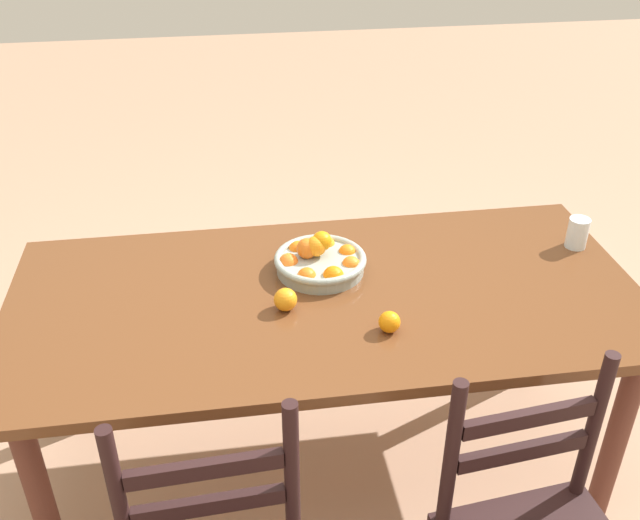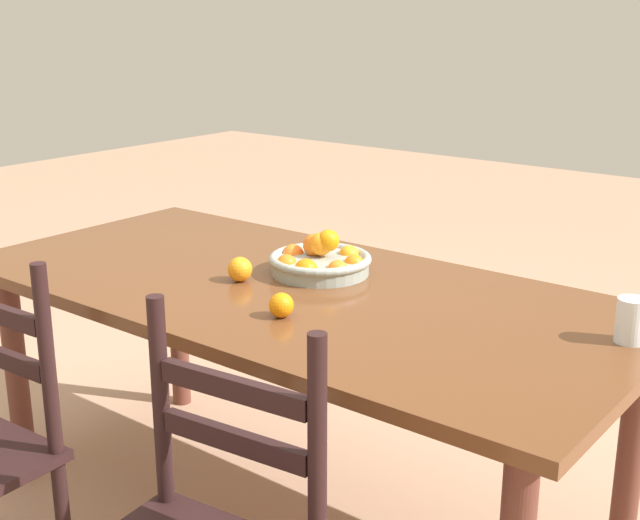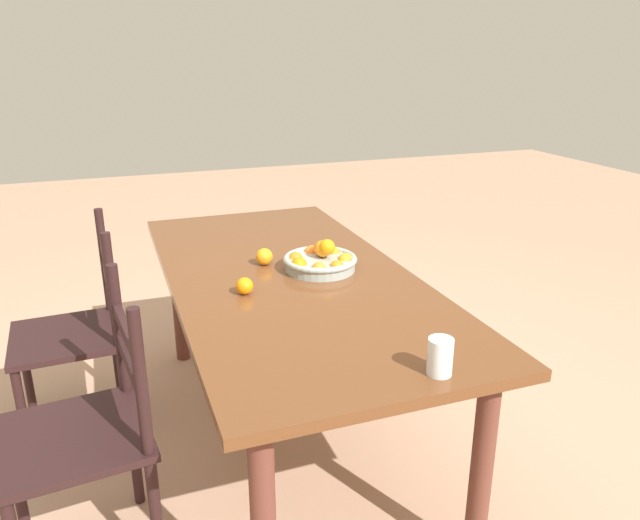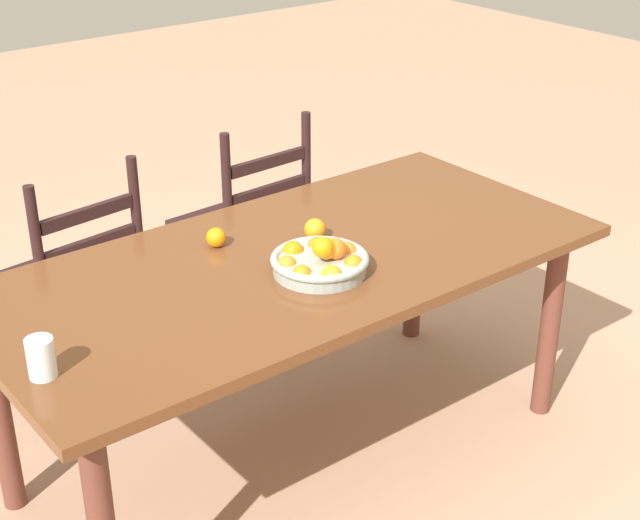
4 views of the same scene
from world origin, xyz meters
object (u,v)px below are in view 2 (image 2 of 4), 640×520
object	(u,v)px
fruit_bowl	(320,261)
orange_loose_1	(281,305)
orange_loose_0	(240,269)
drinking_glass	(631,321)
dining_table	(292,313)

from	to	relation	value
fruit_bowl	orange_loose_1	xyz separation A→B (m)	(-0.15, 0.34, -0.01)
fruit_bowl	orange_loose_0	size ratio (longest dim) A/B	4.25
orange_loose_0	drinking_glass	xyz separation A→B (m)	(-1.00, -0.22, 0.02)
dining_table	fruit_bowl	size ratio (longest dim) A/B	6.56
orange_loose_1	drinking_glass	world-z (taller)	drinking_glass
orange_loose_1	fruit_bowl	bearing A→B (deg)	-66.69
orange_loose_1	orange_loose_0	bearing A→B (deg)	-27.99
fruit_bowl	orange_loose_0	bearing A→B (deg)	56.25
drinking_glass	orange_loose_1	bearing A→B (deg)	26.55
drinking_glass	orange_loose_0	bearing A→B (deg)	12.17
drinking_glass	dining_table	bearing A→B (deg)	9.96
orange_loose_0	orange_loose_1	xyz separation A→B (m)	(-0.27, 0.15, -0.00)
fruit_bowl	drinking_glass	xyz separation A→B (m)	(-0.87, -0.02, 0.01)
dining_table	fruit_bowl	bearing A→B (deg)	-89.06
orange_loose_0	drinking_glass	distance (m)	1.02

